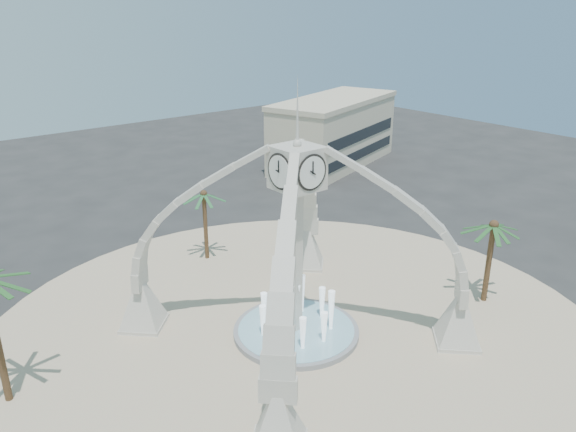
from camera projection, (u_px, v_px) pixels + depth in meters
ground at (296, 334)px, 35.87m from camera, size 140.00×140.00×0.00m
plaza at (296, 334)px, 35.85m from camera, size 40.00×40.00×0.06m
clock_tower at (297, 241)px, 33.56m from camera, size 17.94×17.94×16.30m
fountain at (296, 330)px, 35.76m from camera, size 8.00×8.00×3.62m
building_ne at (334, 131)px, 72.35m from camera, size 21.87×14.17×8.60m
palm_east at (494, 226)px, 37.89m from camera, size 5.04×5.04×6.58m
palm_north at (204, 195)px, 44.53m from camera, size 4.42×4.42×6.34m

